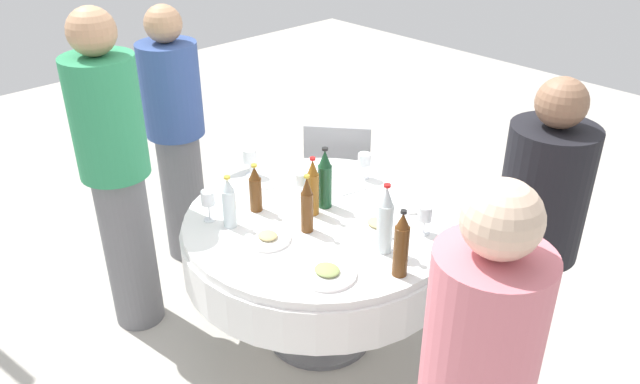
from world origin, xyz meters
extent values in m
plane|color=#B7B2A8|center=(0.00, 0.00, 0.00)|extent=(10.00, 10.00, 0.00)
cylinder|color=white|center=(0.00, 0.00, 0.72)|extent=(1.33, 1.33, 0.04)
cylinder|color=white|center=(0.00, 0.00, 0.59)|extent=(1.36, 1.36, 0.22)
cylinder|color=slate|center=(0.00, 0.00, 0.24)|extent=(0.14, 0.14, 0.48)
cylinder|color=slate|center=(0.00, 0.00, 0.01)|extent=(0.56, 0.56, 0.03)
cylinder|color=#8C5619|center=(0.05, 0.00, 0.85)|extent=(0.06, 0.06, 0.21)
cone|color=#8C5619|center=(0.05, 0.00, 0.99)|extent=(0.05, 0.05, 0.08)
cylinder|color=red|center=(0.05, 0.00, 1.04)|extent=(0.03, 0.03, 0.01)
cylinder|color=#593314|center=(0.27, 0.18, 0.83)|extent=(0.06, 0.06, 0.17)
cone|color=#593314|center=(0.27, 0.18, 0.95)|extent=(0.06, 0.06, 0.07)
cylinder|color=gold|center=(0.27, 0.18, 0.99)|extent=(0.03, 0.03, 0.01)
cylinder|color=silver|center=(0.24, 0.36, 0.83)|extent=(0.06, 0.06, 0.19)
cone|color=silver|center=(0.24, 0.36, 0.96)|extent=(0.06, 0.06, 0.06)
cylinder|color=gold|center=(0.24, 0.36, 1.00)|extent=(0.03, 0.03, 0.01)
cylinder|color=#593314|center=(-0.57, 0.08, 0.86)|extent=(0.06, 0.06, 0.23)
cone|color=#593314|center=(-0.57, 0.08, 1.01)|extent=(0.06, 0.06, 0.07)
cylinder|color=black|center=(-0.57, 0.08, 1.05)|extent=(0.03, 0.03, 0.01)
cylinder|color=#593314|center=(-0.05, 0.13, 0.84)|extent=(0.06, 0.06, 0.20)
cone|color=#593314|center=(-0.05, 0.13, 0.98)|extent=(0.05, 0.05, 0.08)
cylinder|color=gold|center=(-0.05, 0.13, 1.03)|extent=(0.03, 0.03, 0.01)
cylinder|color=#194728|center=(0.06, -0.09, 0.85)|extent=(0.07, 0.07, 0.22)
cone|color=#194728|center=(0.06, -0.09, 1.01)|extent=(0.06, 0.06, 0.08)
cylinder|color=black|center=(0.06, -0.09, 1.05)|extent=(0.03, 0.03, 0.01)
cylinder|color=silver|center=(-0.40, -0.01, 0.86)|extent=(0.07, 0.07, 0.23)
cone|color=silver|center=(-0.40, -0.01, 1.02)|extent=(0.06, 0.06, 0.09)
cylinder|color=red|center=(-0.40, -0.01, 1.07)|extent=(0.03, 0.03, 0.01)
cylinder|color=white|center=(-0.44, -0.25, 0.74)|extent=(0.06, 0.06, 0.00)
cylinder|color=white|center=(-0.44, -0.25, 0.78)|extent=(0.01, 0.01, 0.07)
cylinder|color=white|center=(-0.44, -0.25, 0.85)|extent=(0.07, 0.07, 0.07)
cylinder|color=maroon|center=(-0.44, -0.25, 0.83)|extent=(0.06, 0.06, 0.03)
cylinder|color=white|center=(0.14, -0.46, 0.74)|extent=(0.06, 0.06, 0.00)
cylinder|color=white|center=(0.14, -0.46, 0.78)|extent=(0.01, 0.01, 0.08)
cylinder|color=white|center=(0.14, -0.46, 0.85)|extent=(0.07, 0.07, 0.06)
cylinder|color=white|center=(0.59, -0.03, 0.74)|extent=(0.06, 0.06, 0.00)
cylinder|color=white|center=(0.59, -0.03, 0.78)|extent=(0.01, 0.01, 0.07)
cylinder|color=white|center=(0.59, -0.03, 0.85)|extent=(0.07, 0.07, 0.07)
cylinder|color=white|center=(0.35, 0.40, 0.74)|extent=(0.06, 0.06, 0.00)
cylinder|color=white|center=(0.35, 0.40, 0.79)|extent=(0.01, 0.01, 0.08)
cylinder|color=white|center=(0.35, 0.40, 0.86)|extent=(0.07, 0.07, 0.07)
cylinder|color=gold|center=(0.35, 0.40, 0.84)|extent=(0.06, 0.06, 0.03)
cylinder|color=white|center=(0.22, -0.08, 0.74)|extent=(0.06, 0.06, 0.00)
cylinder|color=white|center=(0.22, -0.08, 0.78)|extent=(0.01, 0.01, 0.06)
cylinder|color=white|center=(0.22, -0.08, 0.84)|extent=(0.06, 0.06, 0.06)
cylinder|color=white|center=(-0.26, -0.13, 0.75)|extent=(0.24, 0.24, 0.02)
ellipsoid|color=tan|center=(-0.26, -0.13, 0.77)|extent=(0.11, 0.10, 0.02)
cylinder|color=white|center=(-0.20, -0.42, 0.75)|extent=(0.24, 0.24, 0.02)
cylinder|color=white|center=(0.02, 0.31, 0.75)|extent=(0.21, 0.21, 0.02)
ellipsoid|color=tan|center=(0.02, 0.31, 0.77)|extent=(0.09, 0.08, 0.02)
cylinder|color=white|center=(-0.36, 0.30, 0.75)|extent=(0.25, 0.25, 0.02)
ellipsoid|color=#8C9E59|center=(-0.36, 0.30, 0.77)|extent=(0.11, 0.10, 0.02)
cube|color=silver|center=(0.39, -0.01, 0.74)|extent=(0.10, 0.16, 0.00)
cube|color=silver|center=(0.06, -0.30, 0.74)|extent=(0.06, 0.18, 0.00)
cube|color=silver|center=(0.47, -0.25, 0.74)|extent=(0.17, 0.09, 0.00)
cylinder|color=#26262B|center=(-0.94, -0.33, 0.43)|extent=(0.26, 0.26, 0.86)
cylinder|color=black|center=(-0.94, -0.33, 1.13)|extent=(0.34, 0.34, 0.55)
sphere|color=#8C664C|center=(-0.94, -0.33, 1.50)|extent=(0.19, 0.19, 0.19)
cylinder|color=slate|center=(0.80, 0.63, 0.45)|extent=(0.26, 0.26, 0.90)
cylinder|color=#2D8C59|center=(0.80, 0.63, 1.20)|extent=(0.34, 0.34, 0.59)
sphere|color=tan|center=(0.80, 0.63, 1.61)|extent=(0.22, 0.22, 0.22)
cylinder|color=slate|center=(1.17, 0.06, 0.42)|extent=(0.26, 0.26, 0.83)
cylinder|color=#334C8C|center=(1.17, 0.06, 1.10)|extent=(0.34, 0.34, 0.54)
sphere|color=tan|center=(1.17, 0.06, 1.48)|extent=(0.21, 0.21, 0.21)
cylinder|color=#D8727F|center=(-1.22, 0.51, 1.11)|extent=(0.34, 0.34, 0.53)
sphere|color=beige|center=(-1.22, 0.51, 1.48)|extent=(0.22, 0.22, 0.22)
cube|color=#99999E|center=(0.64, -0.78, 0.45)|extent=(0.56, 0.56, 0.04)
cube|color=#99999E|center=(0.52, -0.64, 0.66)|extent=(0.33, 0.28, 0.42)
cylinder|color=gray|center=(0.61, -1.02, 0.21)|extent=(0.03, 0.03, 0.43)
cylinder|color=gray|center=(0.87, -0.80, 0.21)|extent=(0.03, 0.03, 0.43)
cylinder|color=gray|center=(0.40, -0.75, 0.21)|extent=(0.03, 0.03, 0.43)
cylinder|color=gray|center=(0.66, -0.54, 0.21)|extent=(0.03, 0.03, 0.43)
camera|label=1|loc=(-1.91, 1.81, 2.33)|focal=35.48mm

